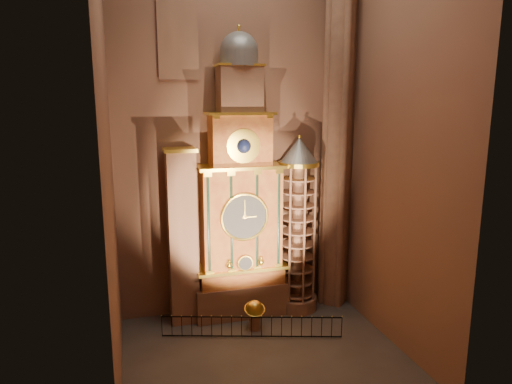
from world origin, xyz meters
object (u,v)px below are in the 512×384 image
object	(u,v)px
portrait_tower	(183,236)
celestial_globe	(255,312)
stair_turret	(298,227)
iron_railing	(252,327)
astronomical_clock	(240,207)

from	to	relation	value
portrait_tower	celestial_globe	world-z (taller)	portrait_tower
stair_turret	iron_railing	distance (m)	6.54
astronomical_clock	portrait_tower	xyz separation A→B (m)	(-3.40, 0.02, -1.53)
portrait_tower	stair_turret	world-z (taller)	stair_turret
astronomical_clock	portrait_tower	distance (m)	3.73
astronomical_clock	stair_turret	bearing A→B (deg)	-4.30
portrait_tower	celestial_globe	distance (m)	5.93
portrait_tower	astronomical_clock	bearing A→B (deg)	-0.29
celestial_globe	astronomical_clock	bearing A→B (deg)	96.66
celestial_globe	iron_railing	world-z (taller)	celestial_globe
portrait_tower	celestial_globe	bearing A→B (deg)	-31.01
stair_turret	celestial_globe	distance (m)	5.67
portrait_tower	iron_railing	distance (m)	6.35
portrait_tower	iron_railing	size ratio (longest dim) A/B	1.08
stair_turret	iron_railing	world-z (taller)	stair_turret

